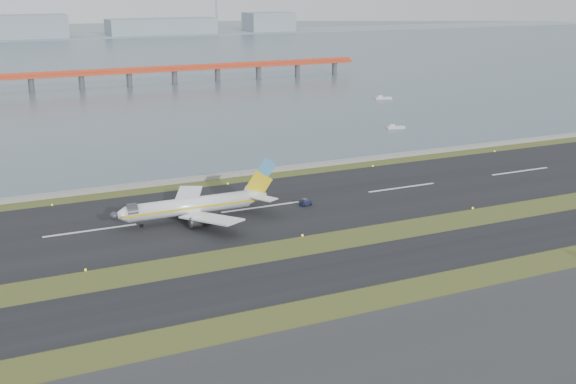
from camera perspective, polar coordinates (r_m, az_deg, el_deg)
name	(u,v)px	position (r m, az deg, el deg)	size (l,w,h in m)	color
ground	(319,248)	(146.49, 2.44, -4.42)	(1000.00, 1000.00, 0.00)	#2E4117
apron_strip	(505,377)	(105.49, 16.76, -13.82)	(1000.00, 50.00, 0.10)	#2E2E31
taxiway_strip	(348,268)	(136.70, 4.77, -6.00)	(1000.00, 18.00, 0.10)	black
runway_strip	(261,207)	(172.16, -2.16, -1.21)	(1000.00, 45.00, 0.10)	black
seawall	(218,176)	(198.93, -5.54, 1.26)	(1000.00, 2.50, 1.00)	gray
bay_water	(39,53)	(587.14, -19.08, 10.33)	(1400.00, 800.00, 1.30)	#4D5D6E
red_pier	(129,72)	(383.27, -12.46, 9.22)	(260.00, 5.00, 10.20)	#BE3F20
far_shoreline	(33,32)	(746.79, -19.52, 11.84)	(1400.00, 80.00, 60.50)	#8897A1
airliner	(196,205)	(163.42, -7.30, -1.05)	(38.52, 32.89, 12.80)	white
pushback_tug	(305,202)	(173.18, 1.39, -0.82)	(3.02, 2.16, 1.75)	#131734
workboat_near	(395,127)	(268.50, 8.47, 5.09)	(7.02, 3.62, 1.63)	silver
workboat_far	(383,98)	(336.45, 7.50, 7.38)	(8.01, 4.02, 1.86)	silver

